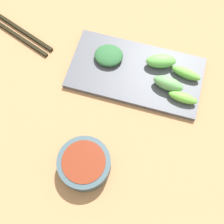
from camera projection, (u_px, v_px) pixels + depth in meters
The scene contains 9 objects.
tabletop at pixel (109, 122), 0.64m from camera, with size 2.10×2.10×0.02m, color #A4754D.
sauce_bowl at pixel (84, 164), 0.57m from camera, with size 0.11×0.11×0.04m.
serving_plate at pixel (136, 73), 0.67m from camera, with size 0.16×0.30×0.01m, color #464952.
broccoli_stalk_0 at pixel (183, 98), 0.63m from camera, with size 0.02×0.06×0.02m, color #68BA40.
broccoli_stalk_1 at pixel (186, 73), 0.65m from camera, with size 0.02×0.07×0.02m, color #64AE42.
broccoli_leafy_2 at pixel (109, 56), 0.67m from camera, with size 0.06×0.07×0.02m, color #295D32.
broccoli_stalk_3 at pixel (168, 84), 0.63m from camera, with size 0.03×0.07×0.03m, color #61A55B.
broccoli_stalk_4 at pixel (161, 61), 0.65m from camera, with size 0.03×0.07×0.03m, color #64B751.
chopsticks at pixel (14, 30), 0.72m from camera, with size 0.11×0.22×0.01m.
Camera 1 is at (-0.21, -0.07, 0.61)m, focal length 46.50 mm.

